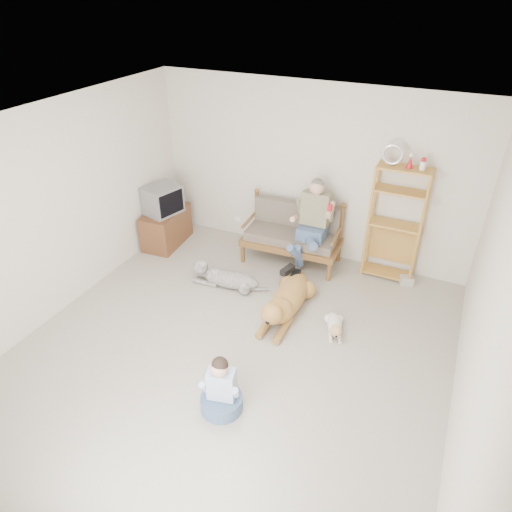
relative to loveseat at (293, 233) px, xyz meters
The scene contains 17 objects.
floor 2.42m from the loveseat, 87.51° to the right, with size 5.50×5.50×0.00m, color beige.
ceiling 3.24m from the loveseat, 87.51° to the right, with size 5.50×5.50×0.00m, color silver.
wall_back 0.95m from the loveseat, 74.92° to the left, with size 5.00×5.00×0.00m, color beige.
wall_front 5.19m from the loveseat, 88.85° to the right, with size 5.00×5.00×0.00m, color beige.
wall_left 3.48m from the loveseat, 135.35° to the right, with size 5.50×5.50×0.00m, color beige.
wall_right 3.62m from the loveseat, 42.29° to the right, with size 5.50×5.50×0.00m, color beige.
loveseat is the anchor object (origin of this frame).
man 0.43m from the loveseat, 35.85° to the right, with size 0.55×0.79×1.27m.
etagere 1.54m from the loveseat, ahead, with size 0.77×0.34×2.03m.
book_stack 1.84m from the loveseat, ahead, with size 0.19×0.14×0.12m, color beige.
tv_stand 2.17m from the loveseat, 169.17° to the right, with size 0.57×0.94×0.60m.
crt_tv 2.17m from the loveseat, 167.80° to the right, with size 0.57×0.65×0.46m.
wall_outlet 1.22m from the loveseat, 162.23° to the left, with size 0.12×0.02×0.08m, color white.
golden_retriever 1.44m from the loveseat, 72.51° to the right, with size 0.41×1.63×0.49m.
shaggy_dog 1.33m from the loveseat, 120.41° to the right, with size 1.23×0.38×0.37m.
terrier 1.87m from the loveseat, 51.59° to the right, with size 0.32×0.62×0.24m.
child 3.13m from the loveseat, 82.64° to the right, with size 0.45×0.45×0.71m.
Camera 1 is at (2.00, -3.54, 3.94)m, focal length 32.00 mm.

